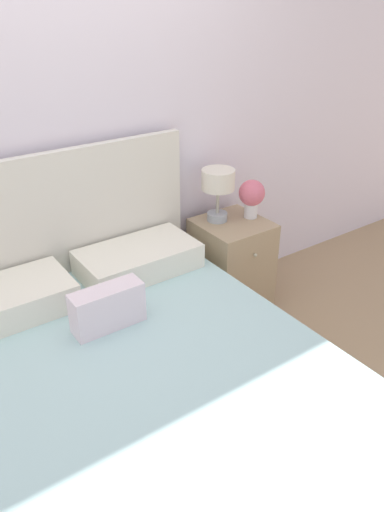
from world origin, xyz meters
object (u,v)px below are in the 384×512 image
(table_lamp, at_px, (218,185))
(flower_vase, at_px, (252,195))
(nightstand, at_px, (231,265))
(bed, at_px, (142,396))

(table_lamp, distance_m, flower_vase, 0.24)
(table_lamp, height_order, flower_vase, table_lamp)
(nightstand, bearing_deg, bed, -147.62)
(bed, xyz_separation_m, table_lamp, (0.99, 0.75, 0.56))
(table_lamp, bearing_deg, nightstand, -53.11)
(bed, relative_size, flower_vase, 8.01)
(bed, xyz_separation_m, nightstand, (1.05, 0.67, 0.02))
(flower_vase, bearing_deg, table_lamp, 157.87)
(nightstand, relative_size, table_lamp, 1.85)
(bed, distance_m, nightstand, 1.25)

